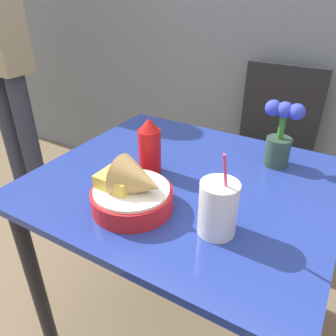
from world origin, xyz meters
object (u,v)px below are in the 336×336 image
(chair_far_window, at_px, (272,141))
(drink_cup, at_px, (218,210))
(food_basket, at_px, (134,191))
(ketchup_bottle, at_px, (150,147))
(flower_vase, at_px, (280,136))

(chair_far_window, distance_m, drink_cup, 1.06)
(food_basket, bearing_deg, ketchup_bottle, 111.11)
(drink_cup, height_order, flower_vase, drink_cup)
(flower_vase, bearing_deg, food_basket, -120.80)
(ketchup_bottle, bearing_deg, chair_far_window, 77.21)
(food_basket, bearing_deg, chair_far_window, 83.36)
(food_basket, height_order, drink_cup, drink_cup)
(food_basket, relative_size, ketchup_bottle, 1.21)
(food_basket, relative_size, drink_cup, 0.95)
(chair_far_window, height_order, flower_vase, flower_vase)
(ketchup_bottle, xyz_separation_m, drink_cup, (0.30, -0.16, -0.02))
(chair_far_window, bearing_deg, food_basket, -96.64)
(food_basket, distance_m, drink_cup, 0.23)
(chair_far_window, relative_size, flower_vase, 4.18)
(drink_cup, relative_size, flower_vase, 1.07)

